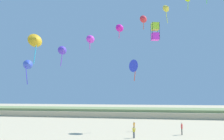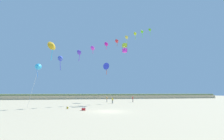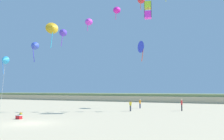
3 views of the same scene
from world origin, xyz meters
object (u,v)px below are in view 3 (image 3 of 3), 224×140
large_kite_low_lead (148,10)px  person_near_left (140,103)px  person_mid_center (130,105)px  large_kite_mid_trail (52,27)px  beach_cooler (19,117)px  person_near_right (182,104)px  beach_ball (21,114)px  large_kite_high_solo (142,47)px

large_kite_low_lead → person_near_left: bearing=117.8°
person_mid_center → large_kite_low_lead: (3.05, -0.96, 13.23)m
person_near_left → large_kite_low_lead: bearing=-62.2°
person_near_left → large_kite_mid_trail: (-14.49, -5.12, 13.26)m
large_kite_low_lead → large_kite_mid_trail: bearing=175.1°
large_kite_mid_trail → beach_cooler: large_kite_mid_trail is taller
person_near_right → beach_ball: person_near_right is taller
person_mid_center → person_near_left: bearing=94.7°
large_kite_high_solo → beach_ball: 22.79m
person_near_right → person_mid_center: size_ratio=1.14×
person_near_right → person_mid_center: person_near_right is taller
person_near_right → large_kite_mid_trail: 25.42m
person_near_left → large_kite_low_lead: large_kite_low_lead is taller
person_near_left → beach_cooler: (-6.75, -19.39, -0.67)m
beach_ball → large_kite_mid_trail: bearing=114.2°
large_kite_mid_trail → beach_cooler: (7.74, -14.27, -13.93)m
person_near_right → beach_ball: 21.98m
person_near_right → large_kite_mid_trail: size_ratio=0.35×
person_near_right → large_kite_low_lead: (-3.54, -4.65, 13.11)m
person_near_left → beach_cooler: 20.54m
person_mid_center → beach_ball: person_mid_center is taller
large_kite_low_lead → person_near_right: bearing=52.7°
large_kite_mid_trail → beach_cooler: size_ratio=8.63×
person_mid_center → large_kite_mid_trail: bearing=177.8°
person_near_left → person_mid_center: (0.46, -5.69, 0.00)m
large_kite_high_solo → beach_cooler: 24.13m
large_kite_mid_trail → beach_ball: large_kite_mid_trail is taller
person_near_left → beach_cooler: bearing=-109.2°
person_near_left → large_kite_high_solo: bearing=85.3°
beach_cooler → large_kite_low_lead: bearing=51.2°
person_near_right → large_kite_mid_trail: (-21.54, -3.12, 13.13)m
large_kite_mid_trail → large_kite_low_lead: bearing=-4.9°
large_kite_high_solo → beach_cooler: large_kite_high_solo is taller
beach_ball → person_near_right: bearing=41.9°
person_mid_center → person_near_right: bearing=29.2°
person_near_right → beach_cooler: (-13.79, -17.39, -0.80)m
large_kite_low_lead → beach_cooler: (-10.26, -12.74, -13.91)m
large_kite_low_lead → beach_cooler: size_ratio=4.02×
beach_cooler → beach_ball: bearing=133.3°
large_kite_high_solo → beach_ball: size_ratio=9.94×
person_near_left → person_mid_center: person_mid_center is taller
person_near_right → beach_cooler: size_ratio=3.04×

